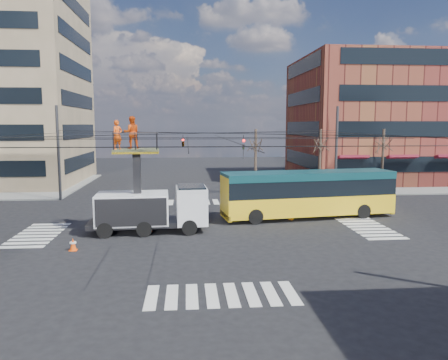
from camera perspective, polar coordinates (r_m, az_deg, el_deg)
ground at (r=26.54m, az=-2.06°, el=-6.70°), size 120.00×120.00×0.00m
sidewalk_ne at (r=52.15m, az=20.39°, el=-0.19°), size 18.00×18.00×0.12m
crosswalks at (r=26.54m, az=-2.06°, el=-6.68°), size 22.40×22.40×0.02m
building_ne at (r=54.88m, az=20.31°, el=7.43°), size 20.06×16.06×14.00m
overhead_network at (r=26.25m, az=-2.30°, el=2.64°), size 24.24×24.24×8.00m
tree_a at (r=39.77m, az=4.16°, el=4.68°), size 2.00×2.00×6.00m
tree_b at (r=41.14m, az=12.47°, el=4.61°), size 2.00×2.00×6.00m
tree_c at (r=43.31m, az=20.09°, el=4.47°), size 2.00×2.00×6.00m
utility_truck at (r=26.38m, az=-9.52°, el=-2.08°), size 7.11×2.94×6.89m
city_bus at (r=30.62m, az=10.92°, el=-1.66°), size 12.16×4.22×3.20m
traffic_cone at (r=23.81m, az=-19.12°, el=-7.94°), size 0.36×0.36×0.64m
worker_ground at (r=26.56m, az=-9.91°, el=-4.58°), size 0.56×1.20×2.00m
flagger at (r=29.80m, az=8.75°, el=-3.55°), size 1.12×1.28×1.72m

